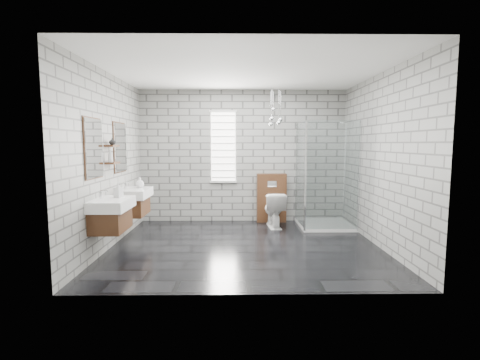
{
  "coord_description": "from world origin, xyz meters",
  "views": [
    {
      "loc": [
        -0.15,
        -5.38,
        1.61
      ],
      "look_at": [
        -0.07,
        0.35,
        1.01
      ],
      "focal_mm": 26.0,
      "sensor_mm": 36.0,
      "label": 1
    }
  ],
  "objects_px": {
    "cistern_panel": "(271,198)",
    "toilet": "(274,210)",
    "vanity_right": "(132,194)",
    "shower_enclosure": "(321,202)",
    "vanity_left": "(109,206)"
  },
  "relations": [
    {
      "from": "shower_enclosure",
      "to": "vanity_left",
      "type": "bearing_deg",
      "value": -152.41
    },
    {
      "from": "shower_enclosure",
      "to": "cistern_panel",
      "type": "bearing_deg",
      "value": 150.35
    },
    {
      "from": "cistern_panel",
      "to": "vanity_right",
      "type": "bearing_deg",
      "value": -154.15
    },
    {
      "from": "cistern_panel",
      "to": "shower_enclosure",
      "type": "distance_m",
      "value": 1.05
    },
    {
      "from": "vanity_left",
      "to": "cistern_panel",
      "type": "distance_m",
      "value": 3.41
    },
    {
      "from": "vanity_left",
      "to": "cistern_panel",
      "type": "xyz_separation_m",
      "value": [
        2.5,
        2.3,
        -0.26
      ]
    },
    {
      "from": "vanity_right",
      "to": "toilet",
      "type": "bearing_deg",
      "value": 16.88
    },
    {
      "from": "cistern_panel",
      "to": "toilet",
      "type": "xyz_separation_m",
      "value": [
        0.0,
        -0.45,
        -0.16
      ]
    },
    {
      "from": "toilet",
      "to": "cistern_panel",
      "type": "bearing_deg",
      "value": -94.25
    },
    {
      "from": "vanity_right",
      "to": "shower_enclosure",
      "type": "relative_size",
      "value": 0.77
    },
    {
      "from": "vanity_left",
      "to": "shower_enclosure",
      "type": "relative_size",
      "value": 0.77
    },
    {
      "from": "vanity_left",
      "to": "vanity_right",
      "type": "xyz_separation_m",
      "value": [
        0.0,
        1.09,
        0.0
      ]
    },
    {
      "from": "vanity_right",
      "to": "cistern_panel",
      "type": "relative_size",
      "value": 1.57
    },
    {
      "from": "cistern_panel",
      "to": "toilet",
      "type": "bearing_deg",
      "value": -90.0
    },
    {
      "from": "vanity_right",
      "to": "cistern_panel",
      "type": "xyz_separation_m",
      "value": [
        2.5,
        1.21,
        -0.26
      ]
    }
  ]
}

